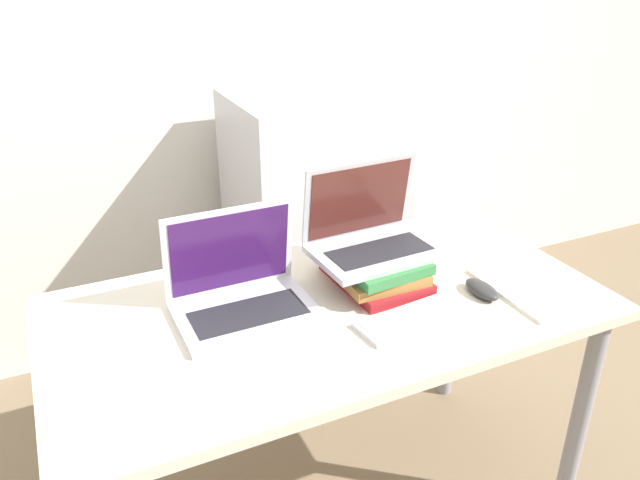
{
  "coord_description": "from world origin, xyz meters",
  "views": [
    {
      "loc": [
        -0.59,
        -0.85,
        1.53
      ],
      "look_at": [
        -0.03,
        0.36,
        0.89
      ],
      "focal_mm": 35.0,
      "sensor_mm": 36.0,
      "label": 1
    }
  ],
  "objects_px": {
    "wireless_keyboard": "(414,318)",
    "mini_fridge": "(314,234)",
    "laptop_on_books": "(371,234)",
    "laptop_left": "(241,292)",
    "book_stack": "(374,268)",
    "mouse": "(482,289)",
    "notepad": "(532,287)"
  },
  "relations": [
    {
      "from": "wireless_keyboard",
      "to": "mini_fridge",
      "type": "distance_m",
      "value": 0.93
    },
    {
      "from": "laptop_on_books",
      "to": "wireless_keyboard",
      "type": "height_order",
      "value": "laptop_on_books"
    },
    {
      "from": "laptop_left",
      "to": "book_stack",
      "type": "xyz_separation_m",
      "value": [
        0.36,
        -0.01,
        -0.01
      ]
    },
    {
      "from": "mouse",
      "to": "wireless_keyboard",
      "type": "bearing_deg",
      "value": -172.95
    },
    {
      "from": "book_stack",
      "to": "wireless_keyboard",
      "type": "relative_size",
      "value": 0.96
    },
    {
      "from": "laptop_on_books",
      "to": "notepad",
      "type": "height_order",
      "value": "laptop_on_books"
    },
    {
      "from": "laptop_left",
      "to": "laptop_on_books",
      "type": "xyz_separation_m",
      "value": [
        0.36,
        0.01,
        0.08
      ]
    },
    {
      "from": "mouse",
      "to": "mini_fridge",
      "type": "bearing_deg",
      "value": 94.63
    },
    {
      "from": "laptop_on_books",
      "to": "wireless_keyboard",
      "type": "bearing_deg",
      "value": -91.76
    },
    {
      "from": "laptop_left",
      "to": "wireless_keyboard",
      "type": "height_order",
      "value": "laptop_left"
    },
    {
      "from": "wireless_keyboard",
      "to": "mini_fridge",
      "type": "xyz_separation_m",
      "value": [
        0.15,
        0.9,
        -0.19
      ]
    },
    {
      "from": "laptop_left",
      "to": "laptop_on_books",
      "type": "bearing_deg",
      "value": 1.7
    },
    {
      "from": "wireless_keyboard",
      "to": "notepad",
      "type": "relative_size",
      "value": 1.03
    },
    {
      "from": "book_stack",
      "to": "wireless_keyboard",
      "type": "bearing_deg",
      "value": -91.28
    },
    {
      "from": "mouse",
      "to": "notepad",
      "type": "bearing_deg",
      "value": -12.81
    },
    {
      "from": "mouse",
      "to": "mini_fridge",
      "type": "relative_size",
      "value": 0.11
    },
    {
      "from": "wireless_keyboard",
      "to": "notepad",
      "type": "bearing_deg",
      "value": -0.66
    },
    {
      "from": "book_stack",
      "to": "laptop_left",
      "type": "bearing_deg",
      "value": 177.82
    },
    {
      "from": "laptop_left",
      "to": "notepad",
      "type": "height_order",
      "value": "laptop_left"
    },
    {
      "from": "laptop_left",
      "to": "book_stack",
      "type": "distance_m",
      "value": 0.36
    },
    {
      "from": "laptop_left",
      "to": "book_stack",
      "type": "bearing_deg",
      "value": -2.18
    },
    {
      "from": "mouse",
      "to": "notepad",
      "type": "xyz_separation_m",
      "value": [
        0.14,
        -0.03,
        -0.01
      ]
    },
    {
      "from": "book_stack",
      "to": "wireless_keyboard",
      "type": "xyz_separation_m",
      "value": [
        -0.0,
        -0.21,
        -0.03
      ]
    },
    {
      "from": "laptop_on_books",
      "to": "mini_fridge",
      "type": "xyz_separation_m",
      "value": [
        0.14,
        0.67,
        -0.31
      ]
    },
    {
      "from": "laptop_left",
      "to": "mini_fridge",
      "type": "bearing_deg",
      "value": 53.31
    },
    {
      "from": "laptop_left",
      "to": "mouse",
      "type": "relative_size",
      "value": 2.97
    },
    {
      "from": "wireless_keyboard",
      "to": "notepad",
      "type": "distance_m",
      "value": 0.36
    },
    {
      "from": "mini_fridge",
      "to": "notepad",
      "type": "bearing_deg",
      "value": -76.98
    },
    {
      "from": "notepad",
      "to": "mini_fridge",
      "type": "xyz_separation_m",
      "value": [
        -0.21,
        0.9,
        -0.19
      ]
    },
    {
      "from": "book_stack",
      "to": "mouse",
      "type": "distance_m",
      "value": 0.28
    },
    {
      "from": "notepad",
      "to": "wireless_keyboard",
      "type": "bearing_deg",
      "value": 179.34
    },
    {
      "from": "book_stack",
      "to": "wireless_keyboard",
      "type": "distance_m",
      "value": 0.21
    }
  ]
}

